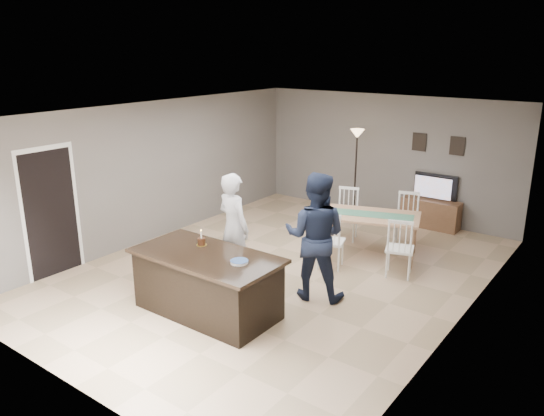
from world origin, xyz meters
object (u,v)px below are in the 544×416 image
Objects in this scene: kitchen_island at (207,283)px; tv_console at (430,214)px; plate_stack at (239,262)px; woman at (234,228)px; television at (434,187)px; floor_lamp at (357,150)px; birthday_cake at (201,241)px; man at (315,236)px; dining_table at (371,222)px.

kitchen_island is 1.79× the size of tv_console.
tv_console is at bearing 83.61° from plate_stack.
television is at bearing -96.98° from woman.
floor_lamp is at bearing 94.18° from kitchen_island.
tv_console is at bearing 74.33° from birthday_cake.
tv_console is 2.06m from floor_lamp.
man reaches higher than birthday_cake.
birthday_cake is (-1.25, -1.13, -0.02)m from man.
television is at bearing 74.53° from birthday_cake.
birthday_cake reaches higher than plate_stack.
television reaches higher than plate_stack.
television reaches higher than tv_console.
man is 4.03m from floor_lamp.
birthday_cake is at bearing 22.47° from man.
man is 0.85× the size of dining_table.
woman is 7.33× the size of plate_stack.
floor_lamp is at bearing 90.87° from birthday_cake.
woman is (-0.42, 1.08, 0.45)m from kitchen_island.
tv_console is 4.89× the size of plate_stack.
plate_stack is (-0.62, -5.54, 0.62)m from tv_console.
tv_console is at bearing 63.82° from dining_table.
man is (-0.25, -4.22, 0.68)m from tv_console.
man is 0.98× the size of floor_lamp.
tv_console is 4.81m from woman.
man is at bearing -70.63° from floor_lamp.
kitchen_island reaches higher than tv_console.
man is at bearing -107.01° from dining_table.
kitchen_island is 5.70m from tv_console.
tv_console is 0.52× the size of dining_table.
woman is 1.45m from plate_stack.
floor_lamp reaches higher than tv_console.
man reaches higher than woman.
plate_stack is at bearing -96.39° from tv_console.
man is at bearing 74.32° from plate_stack.
woman is 0.90× the size of floor_lamp.
television is 4.83m from woman.
man is (0.95, 1.35, 0.52)m from kitchen_island.
man is (-0.25, -4.29, 0.11)m from television.
tv_console is at bearing -97.26° from woman.
kitchen_island is at bearing -123.51° from dining_table.
floor_lamp is (0.05, 4.03, 0.65)m from woman.
dining_table is (-0.30, -2.22, 0.35)m from tv_console.
woman reaches higher than birthday_cake.
woman is at bearing -138.71° from dining_table.
tv_console is 2.27m from dining_table.
floor_lamp reaches higher than woman.
television is 5.62m from birthday_cake.
man is at bearing 42.05° from birthday_cake.
plate_stack is at bearing -113.98° from dining_table.
floor_lamp is (-1.57, -0.52, 0.69)m from television.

